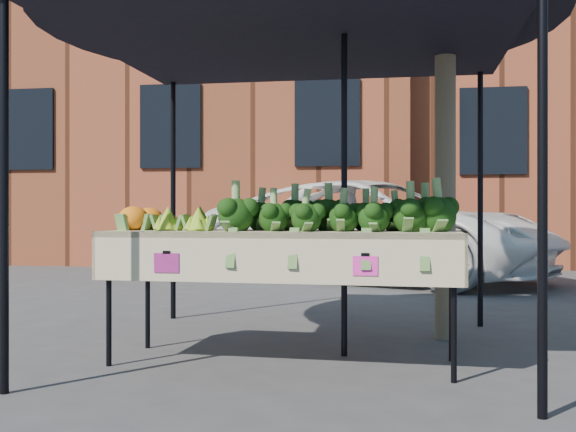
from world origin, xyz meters
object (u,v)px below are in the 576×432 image
object	(u,v)px
canopy	(298,166)
vehicle	(377,100)
street_tree	(445,39)
table	(283,297)

from	to	relation	value
canopy	vehicle	world-z (taller)	vehicle
canopy	street_tree	xyz separation A→B (m)	(1.10, 0.74, 1.07)
table	vehicle	size ratio (longest dim) A/B	0.44
canopy	street_tree	world-z (taller)	street_tree
table	vehicle	xyz separation A→B (m)	(0.38, 6.14, 2.33)
table	vehicle	distance (m)	6.58
vehicle	canopy	bearing A→B (deg)	-159.65
vehicle	street_tree	bearing A→B (deg)	-147.61
vehicle	street_tree	size ratio (longest dim) A/B	1.14
street_tree	table	bearing A→B (deg)	-134.93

